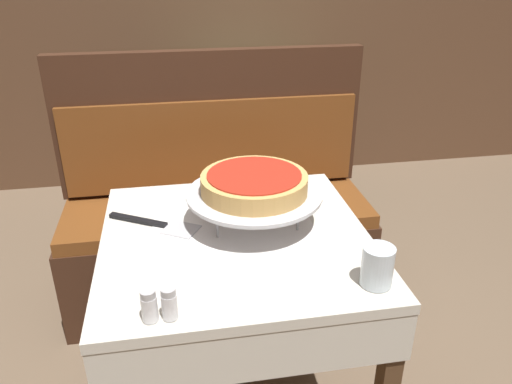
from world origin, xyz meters
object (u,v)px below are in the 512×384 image
(salt_shaker, at_px, (149,305))
(condiment_caddy, at_px, (269,86))
(dining_table_front, at_px, (236,266))
(booth_bench, at_px, (218,231))
(pizza_pan_stand, at_px, (254,195))
(pizza_server, at_px, (155,224))
(water_glass_near, at_px, (377,266))
(deep_dish_pizza, at_px, (254,183))
(pepper_shaker, at_px, (169,303))
(dining_table_rear, at_px, (255,111))

(salt_shaker, relative_size, condiment_caddy, 0.54)
(dining_table_front, relative_size, booth_bench, 0.57)
(pizza_pan_stand, bearing_deg, booth_bench, 94.49)
(pizza_server, relative_size, water_glass_near, 2.68)
(pizza_pan_stand, relative_size, deep_dish_pizza, 1.28)
(pepper_shaker, bearing_deg, dining_table_rear, 74.75)
(booth_bench, bearing_deg, pizza_pan_stand, -85.51)
(water_glass_near, bearing_deg, salt_shaker, -175.79)
(salt_shaker, bearing_deg, condiment_caddy, 71.14)
(dining_table_front, height_order, booth_bench, booth_bench)
(booth_bench, height_order, deep_dish_pizza, booth_bench)
(booth_bench, xyz_separation_m, pizza_server, (-0.25, -0.64, 0.42))
(water_glass_near, distance_m, salt_shaker, 0.55)
(pepper_shaker, bearing_deg, pizza_pan_stand, 56.66)
(booth_bench, bearing_deg, deep_dish_pizza, -85.51)
(deep_dish_pizza, height_order, pepper_shaker, deep_dish_pizza)
(booth_bench, height_order, salt_shaker, booth_bench)
(dining_table_front, height_order, dining_table_rear, dining_table_front)
(deep_dish_pizza, distance_m, pizza_server, 0.33)
(dining_table_front, height_order, condiment_caddy, condiment_caddy)
(deep_dish_pizza, bearing_deg, salt_shaker, -127.56)
(pizza_server, bearing_deg, water_glass_near, -35.90)
(pizza_pan_stand, relative_size, salt_shaker, 5.05)
(pizza_pan_stand, height_order, deep_dish_pizza, deep_dish_pizza)
(pizza_pan_stand, xyz_separation_m, condiment_caddy, (0.35, 1.52, -0.06))
(dining_table_rear, bearing_deg, water_glass_near, -90.90)
(pizza_pan_stand, bearing_deg, condiment_caddy, 77.05)
(dining_table_rear, relative_size, salt_shaker, 9.56)
(dining_table_front, xyz_separation_m, condiment_caddy, (0.42, 1.59, 0.14))
(booth_bench, xyz_separation_m, deep_dish_pizza, (0.05, -0.68, 0.55))
(dining_table_rear, distance_m, water_glass_near, 1.94)
(salt_shaker, distance_m, condiment_caddy, 2.03)
(booth_bench, bearing_deg, pepper_shaker, -100.97)
(deep_dish_pizza, xyz_separation_m, condiment_caddy, (0.35, 1.52, -0.10))
(dining_table_rear, distance_m, salt_shaker, 2.06)
(water_glass_near, xyz_separation_m, salt_shaker, (-0.55, -0.04, -0.01))
(deep_dish_pizza, bearing_deg, pizza_pan_stand, 0.00)
(booth_bench, distance_m, condiment_caddy, 1.04)
(booth_bench, xyz_separation_m, pepper_shaker, (-0.21, -1.08, 0.45))
(dining_table_rear, relative_size, condiment_caddy, 5.14)
(salt_shaker, relative_size, pepper_shaker, 1.00)
(booth_bench, relative_size, deep_dish_pizza, 4.30)
(water_glass_near, distance_m, pepper_shaker, 0.51)
(pizza_pan_stand, distance_m, salt_shaker, 0.50)
(dining_table_front, distance_m, condiment_caddy, 1.65)
(deep_dish_pizza, relative_size, pepper_shaker, 3.95)
(water_glass_near, height_order, condiment_caddy, condiment_caddy)
(deep_dish_pizza, bearing_deg, pizza_server, 173.01)
(dining_table_rear, bearing_deg, dining_table_front, -101.80)
(deep_dish_pizza, bearing_deg, booth_bench, 94.49)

